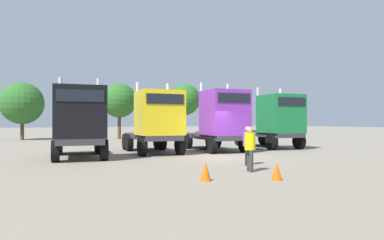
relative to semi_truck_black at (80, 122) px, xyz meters
The scene contains 12 objects.
ground 7.59m from the semi_truck_black, 23.46° to the right, with size 200.00×200.00×0.00m, color gray.
semi_truck_black is the anchor object (origin of this frame).
semi_truck_yellow 4.51m from the semi_truck_black, ahead, with size 3.35×6.19×4.24m.
semi_truck_purple 8.58m from the semi_truck_black, ahead, with size 3.45×6.61×4.40m.
semi_truck_green 13.42m from the semi_truck_black, ahead, with size 3.51×6.14×4.33m.
visitor_in_hivis 9.04m from the semi_truck_black, 59.16° to the right, with size 0.52×0.52×1.70m.
visitor_with_camera 8.51m from the semi_truck_black, 47.03° to the right, with size 0.56×0.56×1.68m.
traffic_cone_mid 8.97m from the semi_truck_black, 76.46° to the right, with size 0.36×0.36×0.62m, color #F2590C.
traffic_cone_far 10.61m from the semi_truck_black, 67.00° to the right, with size 0.36×0.36×0.59m, color #F2590C.
oak_far_left 21.33m from the semi_truck_black, 93.39° to the left, with size 4.31×4.31×5.93m.
oak_far_centre 20.06m from the semi_truck_black, 66.20° to the left, with size 3.77×3.77×6.08m.
oak_far_right 21.98m from the semi_truck_black, 46.95° to the left, with size 3.59×3.59×6.20m.
Camera 1 is at (-10.50, -14.80, 1.90)m, focal length 31.82 mm.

